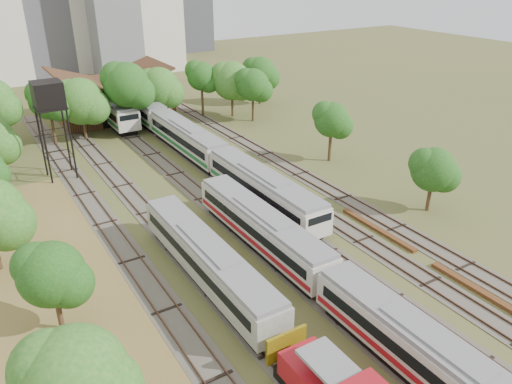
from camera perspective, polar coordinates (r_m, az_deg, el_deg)
ground at (r=34.48m, az=16.74°, el=-15.52°), size 240.00×240.00×0.00m
dry_grass_patch at (r=32.74m, az=-18.68°, el=-18.37°), size 14.00×60.00×0.04m
tracks at (r=50.93m, az=-4.62°, el=-0.34°), size 24.60×80.00×0.19m
railcar_red_set at (r=35.12m, az=8.49°, el=-10.13°), size 2.69×34.58×3.32m
railcar_green_set at (r=61.85m, az=-7.86°, el=6.03°), size 2.89×52.08×3.57m
railcar_rear at (r=76.40m, az=-16.16°, el=9.08°), size 3.12×16.08×3.86m
old_grey_coach at (r=37.01m, az=-5.51°, el=-7.83°), size 2.67×18.00×3.30m
water_tower at (r=56.52m, az=-22.64°, el=9.93°), size 3.05×3.05×10.54m
rail_pile_near at (r=39.92m, az=24.47°, el=-10.44°), size 0.58×8.73×0.29m
rail_pile_far at (r=45.56m, az=13.73°, el=-4.15°), size 0.54×8.70×0.28m
maintenance_shed at (r=79.17m, az=-16.15°, el=10.28°), size 16.45×11.55×7.58m
tree_band_left at (r=40.95m, az=-26.41°, el=-2.78°), size 7.45×66.81×7.57m
tree_band_far at (r=71.87m, az=-13.11°, el=11.45°), size 44.91×9.82×9.77m
tree_band_right at (r=61.32m, az=6.75°, el=8.89°), size 5.33×38.05×7.72m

